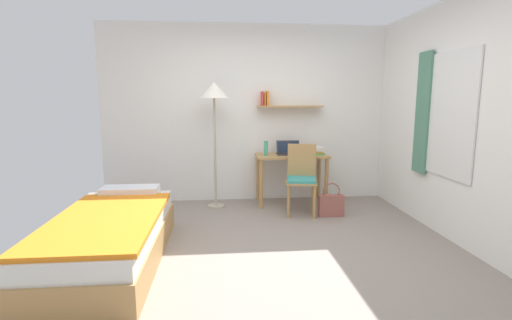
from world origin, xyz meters
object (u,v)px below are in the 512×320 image
object	(u,v)px
bed	(111,238)
water_bottle	(266,148)
desk	(291,164)
laptop	(288,151)
handbag	(331,204)
desk_chair	(302,176)
standing_lamp	(214,97)
book_stack	(316,150)

from	to	relation	value
bed	water_bottle	size ratio (longest dim) A/B	9.65
desk	laptop	world-z (taller)	laptop
laptop	handbag	xyz separation A→B (m)	(0.45, -0.71, -0.62)
desk_chair	water_bottle	xyz separation A→B (m)	(-0.43, 0.42, 0.33)
desk	bed	bearing A→B (deg)	-138.15
water_bottle	laptop	bearing A→B (deg)	17.65
standing_lamp	handbag	world-z (taller)	standing_lamp
standing_lamp	book_stack	world-z (taller)	standing_lamp
water_bottle	book_stack	size ratio (longest dim) A/B	0.81
book_stack	handbag	size ratio (longest dim) A/B	0.59
laptop	book_stack	bearing A→B (deg)	-6.16
desk_chair	laptop	distance (m)	0.60
bed	water_bottle	world-z (taller)	water_bottle
desk	laptop	distance (m)	0.21
bed	standing_lamp	xyz separation A→B (m)	(0.95, 1.75, 1.32)
desk	book_stack	bearing A→B (deg)	1.65
standing_lamp	book_stack	xyz separation A→B (m)	(1.46, 0.09, -0.77)
book_stack	bed	bearing A→B (deg)	-142.59
water_bottle	book_stack	xyz separation A→B (m)	(0.75, 0.07, -0.05)
bed	book_stack	distance (m)	3.08
laptop	water_bottle	xyz separation A→B (m)	(-0.34, -0.11, 0.06)
book_stack	water_bottle	bearing A→B (deg)	-174.92
handbag	desk	bearing A→B (deg)	122.06
bed	handbag	distance (m)	2.73
desk	water_bottle	bearing A→B (deg)	-171.69
desk	water_bottle	xyz separation A→B (m)	(-0.38, -0.06, 0.25)
laptop	handbag	distance (m)	1.04
bed	standing_lamp	size ratio (longest dim) A/B	1.17
desk	desk_chair	size ratio (longest dim) A/B	1.11
bed	desk_chair	bearing A→B (deg)	32.95
standing_lamp	laptop	distance (m)	1.32
bed	standing_lamp	bearing A→B (deg)	61.60
standing_lamp	laptop	bearing A→B (deg)	7.30
desk_chair	book_stack	xyz separation A→B (m)	(0.32, 0.49, 0.28)
book_stack	desk	bearing A→B (deg)	-178.35
handbag	standing_lamp	bearing A→B (deg)	159.29
laptop	bed	bearing A→B (deg)	-136.79
desk	water_bottle	distance (m)	0.46
standing_lamp	book_stack	bearing A→B (deg)	3.62
desk_chair	water_bottle	bearing A→B (deg)	135.72
standing_lamp	laptop	world-z (taller)	standing_lamp
bed	standing_lamp	distance (m)	2.39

